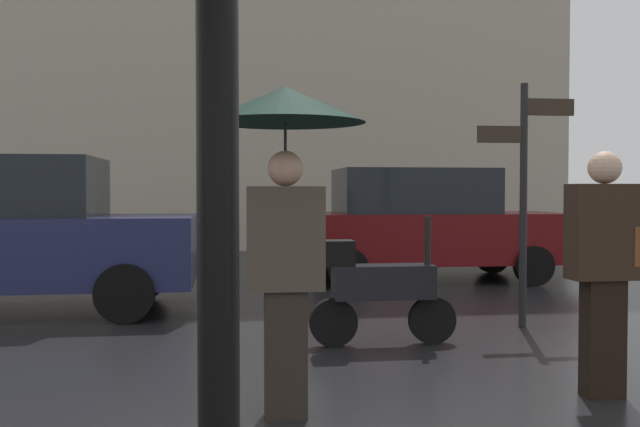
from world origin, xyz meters
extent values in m
cylinder|color=black|center=(-0.32, -0.84, 1.27)|extent=(0.08, 0.08, 2.55)
cube|color=#2A241E|center=(0.07, 2.45, 0.42)|extent=(0.27, 0.17, 0.83)
cube|color=#473D33|center=(0.07, 2.45, 1.17)|extent=(0.50, 0.22, 0.67)
sphere|color=tan|center=(0.07, 2.45, 1.62)|extent=(0.23, 0.23, 0.23)
cylinder|color=black|center=(0.07, 2.45, 1.76)|extent=(0.02, 0.02, 0.30)
cone|color=black|center=(0.07, 2.45, 2.03)|extent=(1.04, 1.04, 0.23)
cube|color=black|center=(2.36, 2.62, 0.42)|extent=(0.28, 0.18, 0.84)
cube|color=#332319|center=(2.36, 2.62, 1.18)|extent=(0.50, 0.23, 0.68)
sphere|color=beige|center=(2.36, 2.62, 1.64)|extent=(0.23, 0.23, 0.23)
cube|color=brown|center=(2.59, 2.62, 1.08)|extent=(0.12, 0.24, 0.28)
cylinder|color=black|center=(1.66, 4.48, 0.23)|extent=(0.46, 0.09, 0.46)
cylinder|color=black|center=(0.70, 4.48, 0.23)|extent=(0.46, 0.09, 0.46)
cube|color=black|center=(1.18, 4.48, 0.61)|extent=(0.96, 0.32, 0.32)
cube|color=black|center=(0.74, 4.48, 0.89)|extent=(0.28, 0.28, 0.24)
cylinder|color=black|center=(1.61, 4.48, 0.96)|extent=(0.06, 0.06, 0.55)
cube|color=#1E234C|center=(-2.80, 6.86, 0.75)|extent=(4.18, 1.79, 0.84)
cube|color=black|center=(-3.00, 6.86, 1.53)|extent=(2.30, 1.64, 0.72)
cylinder|color=black|center=(-1.44, 7.75, 0.33)|extent=(0.67, 0.18, 0.67)
cylinder|color=black|center=(-1.44, 5.96, 0.33)|extent=(0.67, 0.18, 0.67)
cube|color=#590C0F|center=(2.98, 9.23, 0.71)|extent=(4.54, 1.75, 0.81)
cube|color=black|center=(2.75, 9.23, 1.48)|extent=(2.49, 1.61, 0.72)
cylinder|color=black|center=(4.45, 10.10, 0.31)|extent=(0.62, 0.18, 0.62)
cylinder|color=black|center=(4.45, 8.36, 0.31)|extent=(0.62, 0.18, 0.62)
cylinder|color=black|center=(1.51, 10.10, 0.31)|extent=(0.62, 0.18, 0.62)
cylinder|color=black|center=(1.51, 8.36, 0.31)|extent=(0.62, 0.18, 0.62)
cylinder|color=black|center=(2.88, 5.17, 1.32)|extent=(0.08, 0.08, 2.63)
cube|color=#33281E|center=(3.16, 5.17, 2.38)|extent=(0.56, 0.04, 0.18)
cube|color=#33281E|center=(2.62, 5.17, 2.08)|extent=(0.52, 0.04, 0.18)
camera|label=1|loc=(-0.31, -2.10, 1.47)|focal=39.70mm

